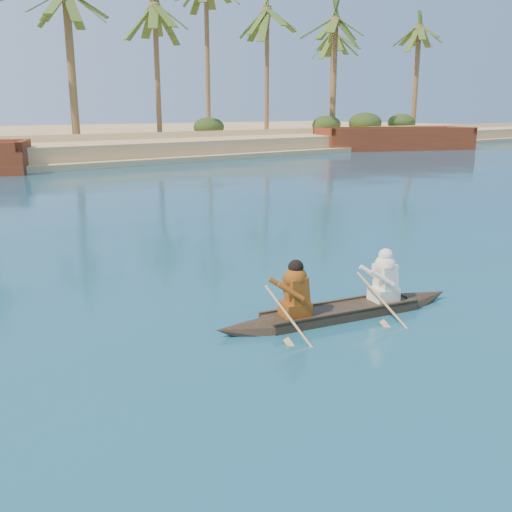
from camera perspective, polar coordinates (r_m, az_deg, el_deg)
ground at (r=11.91m, az=-10.91°, el=-2.29°), size 160.00×160.00×0.00m
canoe at (r=9.65m, az=8.49°, el=-4.67°), size 4.53×1.64×1.24m
barge_right at (r=52.40m, az=13.61°, el=11.17°), size 14.11×9.62×2.24m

